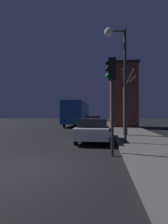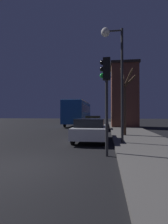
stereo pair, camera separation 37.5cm
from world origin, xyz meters
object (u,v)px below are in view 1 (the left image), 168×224
(streetlamp, at_px, (117,58))
(car_mid_lane, at_px, (93,122))
(bus, at_px, (77,111))
(bare_tree, at_px, (126,102))
(car_near_lane, at_px, (93,129))
(traffic_light, at_px, (111,85))

(streetlamp, relative_size, car_mid_lane, 1.48)
(bus, relative_size, car_mid_lane, 2.44)
(bus, height_order, car_mid_lane, bus)
(bare_tree, height_order, bus, bare_tree)
(streetlamp, xyz_separation_m, car_mid_lane, (-1.82, 9.21, -3.99))
(streetlamp, relative_size, bus, 0.61)
(streetlamp, relative_size, car_near_lane, 1.43)
(traffic_light, bearing_deg, streetlamp, 80.70)
(bare_tree, bearing_deg, car_mid_lane, 115.78)
(car_mid_lane, bearing_deg, traffic_light, -83.25)
(bare_tree, bearing_deg, bus, 114.61)
(traffic_light, relative_size, car_mid_lane, 0.93)
(car_near_lane, bearing_deg, streetlamp, -40.74)
(streetlamp, bearing_deg, traffic_light, -99.30)
(traffic_light, relative_size, bare_tree, 0.81)
(car_near_lane, relative_size, car_mid_lane, 1.04)
(bus, bearing_deg, bare_tree, -65.39)
(bare_tree, distance_m, car_near_lane, 3.78)
(traffic_light, xyz_separation_m, car_mid_lane, (-1.40, 11.79, -2.07))
(car_near_lane, xyz_separation_m, car_mid_lane, (-0.41, 8.00, 0.05))
(bus, height_order, car_near_lane, bus)
(traffic_light, distance_m, car_near_lane, 4.46)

